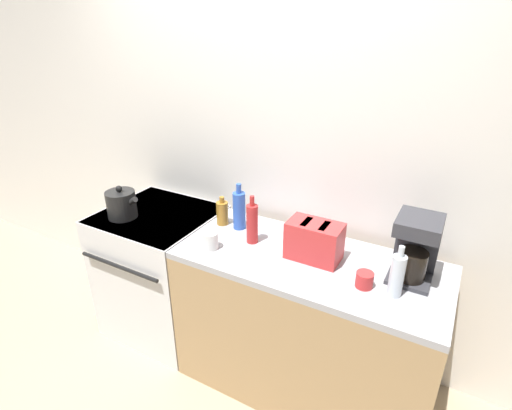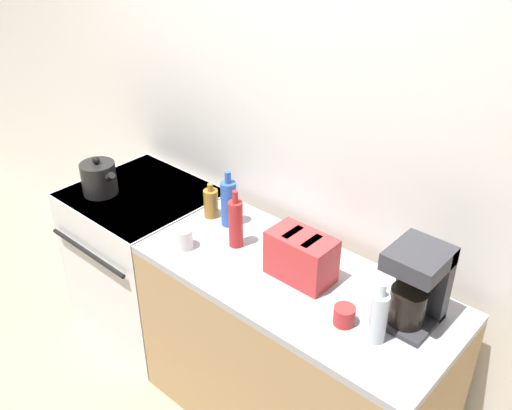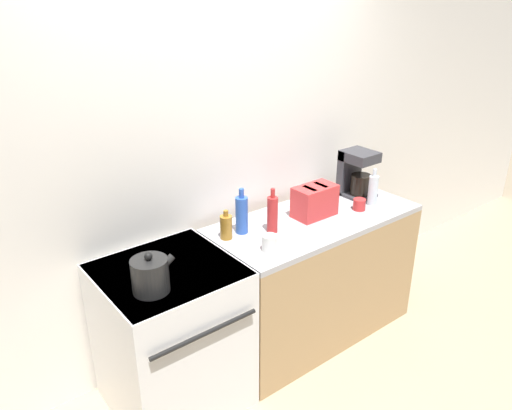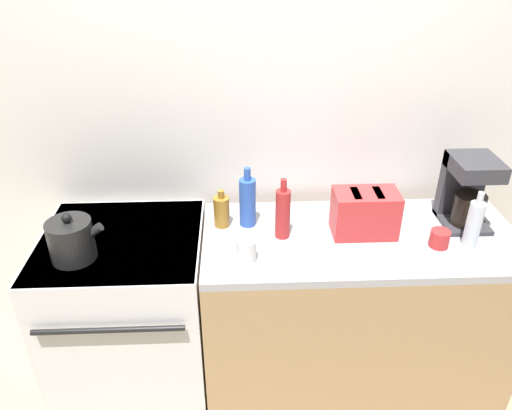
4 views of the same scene
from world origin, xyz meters
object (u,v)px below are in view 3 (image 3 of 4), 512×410
object	(u,v)px
bottle_red	(272,214)
bottle_clear	(373,190)
cup_white	(269,243)
stove	(172,335)
cup_red	(359,204)
coffee_maker	(356,172)
kettle	(151,275)
bottle_blue	(242,214)
bottle_amber	(226,227)
toaster	(315,201)

from	to	relation	value
bottle_red	bottle_clear	size ratio (longest dim) A/B	1.11
cup_white	stove	bearing A→B (deg)	161.96
bottle_red	cup_red	world-z (taller)	bottle_red
stove	coffee_maker	bearing A→B (deg)	3.09
bottle_clear	kettle	bearing A→B (deg)	-179.15
bottle_blue	cup_red	size ratio (longest dim) A/B	3.45
cup_white	bottle_amber	bearing A→B (deg)	110.61
coffee_maker	bottle_blue	size ratio (longest dim) A/B	1.14
bottle_red	stove	bearing A→B (deg)	179.30
stove	kettle	xyz separation A→B (m)	(-0.16, -0.14, 0.52)
bottle_amber	bottle_blue	distance (m)	0.13
bottle_blue	cup_white	size ratio (longest dim) A/B	2.96
coffee_maker	bottle_blue	xyz separation A→B (m)	(-0.99, 0.01, -0.05)
toaster	bottle_red	xyz separation A→B (m)	(-0.36, -0.01, 0.02)
bottle_blue	cup_red	distance (m)	0.85
toaster	coffee_maker	xyz separation A→B (m)	(0.48, 0.08, 0.07)
toaster	bottle_amber	world-z (taller)	toaster
stove	bottle_red	distance (m)	0.91
bottle_amber	cup_white	bearing A→B (deg)	-69.39
bottle_red	coffee_maker	bearing A→B (deg)	6.30
toaster	stove	bearing A→B (deg)	-179.85
bottle_clear	bottle_blue	distance (m)	0.98
coffee_maker	bottle_amber	size ratio (longest dim) A/B	1.81
kettle	coffee_maker	world-z (taller)	coffee_maker
bottle_amber	bottle_clear	distance (m)	1.09
bottle_red	cup_red	xyz separation A→B (m)	(0.67, -0.11, -0.08)
kettle	cup_white	world-z (taller)	kettle
cup_red	bottle_amber	bearing A→B (deg)	167.31
coffee_maker	cup_red	world-z (taller)	coffee_maker
cup_red	cup_white	xyz separation A→B (m)	(-0.83, -0.06, 0.01)
toaster	bottle_clear	size ratio (longest dim) A/B	1.10
bottle_red	bottle_blue	distance (m)	0.19
stove	toaster	bearing A→B (deg)	0.15
bottle_blue	cup_white	xyz separation A→B (m)	(-0.01, -0.28, -0.07)
coffee_maker	bottle_clear	world-z (taller)	coffee_maker
stove	bottle_red	xyz separation A→B (m)	(0.72, -0.01, 0.55)
kettle	bottle_blue	distance (m)	0.76
bottle_red	cup_red	distance (m)	0.68
kettle	bottle_amber	bearing A→B (deg)	20.66
stove	cup_red	world-z (taller)	cup_red
bottle_amber	cup_red	world-z (taller)	bottle_amber
bottle_clear	cup_white	distance (m)	0.97
kettle	cup_red	distance (m)	1.54
cup_white	bottle_blue	bearing A→B (deg)	87.06
kettle	bottle_red	size ratio (longest dim) A/B	0.81
toaster	bottle_clear	distance (m)	0.45
kettle	coffee_maker	xyz separation A→B (m)	(1.72, 0.22, 0.08)
toaster	cup_red	world-z (taller)	toaster
bottle_red	cup_white	distance (m)	0.25
stove	coffee_maker	xyz separation A→B (m)	(1.56, 0.08, 0.60)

